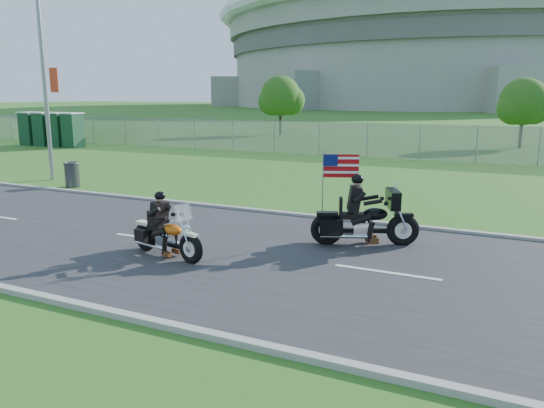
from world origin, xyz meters
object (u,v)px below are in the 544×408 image
at_px(porta_toilet_d, 30,129).
at_px(motorcycle_lead, 166,237).
at_px(porta_toilet_a, 73,131).
at_px(streetlight, 46,45).
at_px(trash_can, 72,175).
at_px(porta_toilet_c, 44,130).
at_px(porta_toilet_b, 58,130).
at_px(motorcycle_follow, 365,222).

distance_m(porta_toilet_d, motorcycle_lead, 31.14).
height_order(porta_toilet_d, motorcycle_lead, porta_toilet_d).
distance_m(porta_toilet_a, porta_toilet_d, 4.20).
bearing_deg(streetlight, porta_toilet_a, 132.91).
height_order(porta_toilet_a, trash_can, porta_toilet_a).
xyz_separation_m(porta_toilet_c, trash_can, (14.99, -11.99, -0.67)).
distance_m(porta_toilet_d, trash_can, 20.32).
relative_size(porta_toilet_a, porta_toilet_d, 1.00).
height_order(streetlight, porta_toilet_a, streetlight).
bearing_deg(streetlight, motorcycle_lead, -32.79).
distance_m(streetlight, porta_toilet_c, 17.34).
height_order(porta_toilet_b, motorcycle_follow, porta_toilet_b).
distance_m(porta_toilet_a, motorcycle_follow, 29.23).
distance_m(porta_toilet_b, motorcycle_follow, 30.44).
relative_size(porta_toilet_d, trash_can, 2.39).
bearing_deg(streetlight, porta_toilet_d, 142.83).
height_order(porta_toilet_d, motorcycle_follow, porta_toilet_d).
bearing_deg(porta_toilet_c, porta_toilet_b, 0.00).
xyz_separation_m(streetlight, motorcycle_follow, (14.97, -4.37, -5.04)).
bearing_deg(motorcycle_follow, porta_toilet_c, 128.39).
xyz_separation_m(porta_toilet_b, porta_toilet_d, (-2.80, 0.00, 0.00)).
distance_m(streetlight, porta_toilet_d, 18.40).
bearing_deg(porta_toilet_d, streetlight, -37.17).
relative_size(motorcycle_follow, trash_can, 2.59).
bearing_deg(porta_toilet_a, motorcycle_follow, -31.23).
bearing_deg(porta_toilet_d, porta_toilet_c, 0.00).
xyz_separation_m(motorcycle_follow, trash_can, (-12.80, 3.17, -0.12)).
height_order(motorcycle_follow, trash_can, motorcycle_follow).
bearing_deg(trash_can, porta_toilet_c, 141.36).
bearing_deg(motorcycle_lead, trash_can, 159.83).
relative_size(motorcycle_lead, trash_can, 2.30).
bearing_deg(porta_toilet_b, porta_toilet_a, 0.00).
relative_size(streetlight, motorcycle_follow, 4.00).
bearing_deg(porta_toilet_a, motorcycle_lead, -40.30).
height_order(porta_toilet_b, porta_toilet_c, same).
height_order(streetlight, porta_toilet_d, streetlight).
distance_m(porta_toilet_b, porta_toilet_c, 1.40).
xyz_separation_m(porta_toilet_d, motorcycle_lead, (25.41, -17.99, -0.67)).
height_order(porta_toilet_a, motorcycle_lead, porta_toilet_a).
height_order(porta_toilet_a, porta_toilet_c, same).
bearing_deg(porta_toilet_a, porta_toilet_c, 180.00).
relative_size(porta_toilet_a, trash_can, 2.39).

